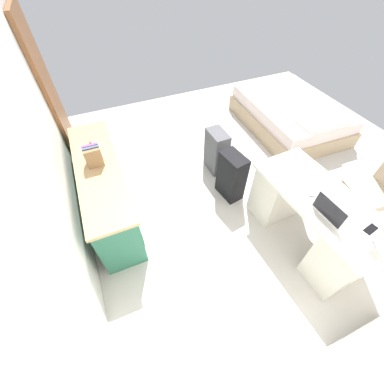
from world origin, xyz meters
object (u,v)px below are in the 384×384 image
object	(u,v)px
laptop	(331,212)
bed	(290,115)
credenza	(107,190)
office_chair	(373,195)
desk	(310,219)
suitcase_spare_grey	(216,151)
suitcase_black	(231,176)
figurine_small	(91,145)
cell_phone_near_laptop	(371,229)
computer_mouse	(313,194)

from	to	relation	value
laptop	bed	bearing A→B (deg)	-33.41
credenza	bed	xyz separation A→B (m)	(0.68, -3.32, -0.14)
office_chair	credenza	distance (m)	3.18
bed	laptop	distance (m)	2.66
office_chair	desk	bearing A→B (deg)	88.08
credenza	suitcase_spare_grey	world-z (taller)	credenza
suitcase_black	bed	bearing A→B (deg)	-68.96
figurine_small	bed	bearing A→B (deg)	-84.39
bed	suitcase_black	bearing A→B (deg)	119.92
suitcase_spare_grey	bed	bearing A→B (deg)	-76.41
cell_phone_near_laptop	bed	bearing A→B (deg)	-35.84
laptop	figurine_small	world-z (taller)	laptop
office_chair	figurine_small	world-z (taller)	office_chair
suitcase_black	laptop	xyz separation A→B (m)	(-1.15, -0.34, 0.46)
credenza	figurine_small	size ratio (longest dim) A/B	16.36
laptop	figurine_small	distance (m)	2.64
computer_mouse	figurine_small	xyz separation A→B (m)	(1.59, 1.92, 0.06)
office_chair	cell_phone_near_laptop	size ratio (longest dim) A/B	6.91
credenza	cell_phone_near_laptop	distance (m)	2.77
computer_mouse	laptop	bearing A→B (deg)	170.98
suitcase_spare_grey	figurine_small	xyz separation A→B (m)	(0.15, 1.61, 0.50)
bed	suitcase_black	distance (m)	2.05
suitcase_spare_grey	laptop	distance (m)	1.79
computer_mouse	figurine_small	world-z (taller)	figurine_small
suitcase_spare_grey	laptop	world-z (taller)	laptop
laptop	cell_phone_near_laptop	size ratio (longest dim) A/B	2.36
desk	suitcase_black	world-z (taller)	desk
credenza	computer_mouse	size ratio (longest dim) A/B	18.00
suitcase_spare_grey	computer_mouse	world-z (taller)	computer_mouse
office_chair	bed	bearing A→B (deg)	-12.26
desk	laptop	size ratio (longest dim) A/B	4.59
computer_mouse	office_chair	bearing A→B (deg)	-99.22
office_chair	laptop	distance (m)	1.08
desk	laptop	world-z (taller)	laptop
bed	suitcase_spare_grey	distance (m)	1.78
office_chair	computer_mouse	bearing A→B (deg)	83.63
desk	cell_phone_near_laptop	bearing A→B (deg)	-164.88
desk	credenza	bearing A→B (deg)	56.53
office_chair	suitcase_black	distance (m)	1.67
bed	computer_mouse	world-z (taller)	computer_mouse
credenza	suitcase_black	size ratio (longest dim) A/B	2.66
suitcase_black	desk	bearing A→B (deg)	-164.40
suitcase_spare_grey	laptop	bearing A→B (deg)	-172.44
computer_mouse	figurine_small	distance (m)	2.49
office_chair	bed	distance (m)	2.07
computer_mouse	suitcase_spare_grey	bearing A→B (deg)	9.35
computer_mouse	desk	bearing A→B (deg)	-141.13
laptop	computer_mouse	size ratio (longest dim) A/B	3.21
cell_phone_near_laptop	credenza	bearing A→B (deg)	40.63
suitcase_black	figurine_small	size ratio (longest dim) A/B	6.15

